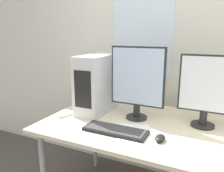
{
  "coord_description": "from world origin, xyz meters",
  "views": [
    {
      "loc": [
        0.1,
        -0.99,
        1.4
      ],
      "look_at": [
        -0.59,
        0.47,
        1.02
      ],
      "focal_mm": 35.0,
      "sensor_mm": 36.0,
      "label": 1
    }
  ],
  "objects_px": {
    "mouse": "(160,138)",
    "keyboard": "(115,130)",
    "cell_phone": "(66,115)",
    "pc_tower": "(97,84)",
    "monitor_main": "(137,81)",
    "monitor_right_near": "(206,89)"
  },
  "relations": [
    {
      "from": "mouse",
      "to": "keyboard",
      "type": "bearing_deg",
      "value": -179.12
    },
    {
      "from": "mouse",
      "to": "cell_phone",
      "type": "distance_m",
      "value": 0.8
    },
    {
      "from": "pc_tower",
      "to": "mouse",
      "type": "relative_size",
      "value": 4.87
    },
    {
      "from": "cell_phone",
      "to": "monitor_main",
      "type": "bearing_deg",
      "value": 39.42
    },
    {
      "from": "monitor_main",
      "to": "monitor_right_near",
      "type": "height_order",
      "value": "monitor_main"
    },
    {
      "from": "pc_tower",
      "to": "cell_phone",
      "type": "bearing_deg",
      "value": -131.41
    },
    {
      "from": "keyboard",
      "to": "mouse",
      "type": "relative_size",
      "value": 4.44
    },
    {
      "from": "monitor_main",
      "to": "mouse",
      "type": "bearing_deg",
      "value": -48.73
    },
    {
      "from": "keyboard",
      "to": "monitor_main",
      "type": "bearing_deg",
      "value": 81.07
    },
    {
      "from": "pc_tower",
      "to": "monitor_main",
      "type": "relative_size",
      "value": 0.86
    },
    {
      "from": "cell_phone",
      "to": "monitor_right_near",
      "type": "bearing_deg",
      "value": 34.0
    },
    {
      "from": "pc_tower",
      "to": "cell_phone",
      "type": "xyz_separation_m",
      "value": [
        -0.18,
        -0.2,
        -0.23
      ]
    },
    {
      "from": "keyboard",
      "to": "mouse",
      "type": "distance_m",
      "value": 0.3
    },
    {
      "from": "pc_tower",
      "to": "cell_phone",
      "type": "distance_m",
      "value": 0.36
    },
    {
      "from": "keyboard",
      "to": "mouse",
      "type": "height_order",
      "value": "mouse"
    },
    {
      "from": "keyboard",
      "to": "cell_phone",
      "type": "distance_m",
      "value": 0.5
    },
    {
      "from": "pc_tower",
      "to": "monitor_right_near",
      "type": "xyz_separation_m",
      "value": [
        0.83,
        0.04,
        0.03
      ]
    },
    {
      "from": "monitor_main",
      "to": "pc_tower",
      "type": "bearing_deg",
      "value": 176.87
    },
    {
      "from": "monitor_right_near",
      "to": "cell_phone",
      "type": "xyz_separation_m",
      "value": [
        -1.01,
        -0.24,
        -0.27
      ]
    },
    {
      "from": "monitor_right_near",
      "to": "keyboard",
      "type": "relative_size",
      "value": 1.17
    },
    {
      "from": "keyboard",
      "to": "mouse",
      "type": "bearing_deg",
      "value": 0.88
    },
    {
      "from": "pc_tower",
      "to": "monitor_main",
      "type": "xyz_separation_m",
      "value": [
        0.36,
        -0.02,
        0.06
      ]
    }
  ]
}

